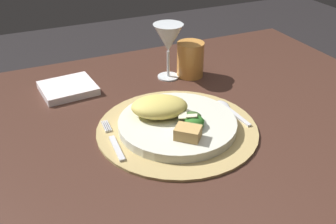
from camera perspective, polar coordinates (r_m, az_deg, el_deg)
name	(u,v)px	position (r m, az deg, el deg)	size (l,w,h in m)	color
dining_table	(194,170)	(1.06, 3.76, -8.29)	(1.11, 0.88, 0.72)	#452920
placemat	(177,129)	(0.90, 1.32, -2.41)	(0.36, 0.36, 0.01)	tan
dinner_plate	(177,124)	(0.89, 1.33, -1.72)	(0.26, 0.26, 0.02)	silver
pasta_serving	(159,107)	(0.89, -1.22, 0.77)	(0.13, 0.09, 0.04)	#DCC65E
salad_greens	(193,121)	(0.86, 3.61, -1.32)	(0.07, 0.08, 0.03)	#3D7A32
bread_piece	(188,133)	(0.82, 2.85, -2.97)	(0.05, 0.04, 0.03)	tan
fork	(114,141)	(0.85, -7.75, -4.18)	(0.02, 0.16, 0.00)	silver
spoon	(227,108)	(0.97, 8.45, 0.54)	(0.03, 0.13, 0.01)	silver
napkin	(68,88)	(1.09, -14.04, 3.31)	(0.14, 0.12, 0.02)	white
wine_glass	(168,39)	(1.09, 0.04, 10.32)	(0.08, 0.08, 0.15)	silver
amber_tumbler	(190,59)	(1.13, 3.20, 7.49)	(0.08, 0.08, 0.10)	#D68C3F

